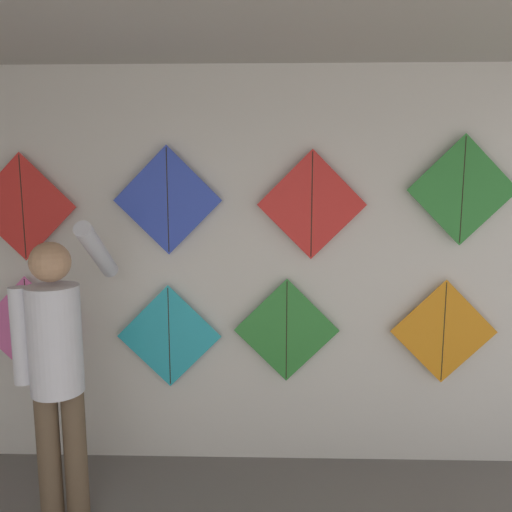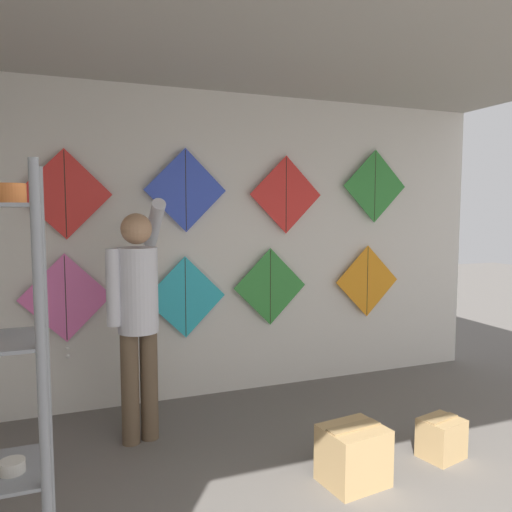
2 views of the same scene
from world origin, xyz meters
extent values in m
cube|color=silver|center=(0.00, 3.85, 1.40)|extent=(5.52, 0.06, 2.80)
cube|color=#A8A399|center=(0.00, 1.91, 2.82)|extent=(5.52, 4.62, 0.04)
cylinder|color=slate|center=(-1.49, 1.00, 0.94)|extent=(0.03, 0.03, 1.88)
cylinder|color=slate|center=(-1.49, 1.32, 0.94)|extent=(0.03, 0.03, 1.88)
cylinder|color=#B2ADA3|center=(-1.59, 1.13, 0.89)|extent=(0.08, 0.08, 0.04)
cylinder|color=orange|center=(-1.56, 1.18, 1.78)|extent=(0.09, 0.09, 0.06)
cylinder|color=brown|center=(-0.99, 3.06, 0.42)|extent=(0.13, 0.13, 0.83)
cylinder|color=brown|center=(-0.85, 3.09, 0.42)|extent=(0.13, 0.13, 0.83)
cylinder|color=silver|center=(-0.92, 3.08, 1.15)|extent=(0.29, 0.29, 0.62)
sphere|color=tan|center=(-0.92, 3.08, 1.59)|extent=(0.23, 0.23, 0.23)
cylinder|color=silver|center=(-1.09, 3.04, 1.18)|extent=(0.10, 0.10, 0.56)
cylinder|color=silver|center=(-0.74, 3.34, 1.62)|extent=(0.10, 0.51, 0.40)
cube|color=tan|center=(0.25, 2.00, 0.18)|extent=(0.42, 0.37, 0.36)
cube|color=#A08052|center=(0.25, 2.00, 0.37)|extent=(0.37, 0.14, 0.01)
cube|color=tan|center=(1.01, 2.06, 0.14)|extent=(0.32, 0.29, 0.27)
cube|color=#A08052|center=(1.01, 2.06, 0.28)|extent=(0.27, 0.13, 0.01)
cube|color=pink|center=(-1.41, 3.76, 1.01)|extent=(0.74, 0.01, 0.74)
cylinder|color=black|center=(-1.41, 3.75, 1.01)|extent=(0.01, 0.01, 0.70)
sphere|color=white|center=(-1.41, 3.75, 0.59)|extent=(0.04, 0.04, 0.04)
sphere|color=white|center=(-1.41, 3.75, 0.52)|extent=(0.04, 0.04, 0.04)
cube|color=#28B2C6|center=(-0.41, 3.76, 0.95)|extent=(0.74, 0.01, 0.74)
cylinder|color=black|center=(-0.41, 3.75, 0.95)|extent=(0.01, 0.01, 0.70)
cube|color=#338C38|center=(0.42, 3.76, 1.00)|extent=(0.74, 0.01, 0.74)
cylinder|color=black|center=(0.42, 3.75, 1.00)|extent=(0.01, 0.01, 0.70)
cube|color=orange|center=(1.51, 3.76, 1.00)|extent=(0.74, 0.01, 0.74)
cylinder|color=black|center=(1.51, 3.75, 1.00)|extent=(0.01, 0.01, 0.70)
cube|color=red|center=(-1.39, 3.76, 1.86)|extent=(0.74, 0.01, 0.74)
cylinder|color=black|center=(-1.39, 3.75, 1.86)|extent=(0.01, 0.01, 0.70)
cube|color=blue|center=(-0.39, 3.76, 1.90)|extent=(0.74, 0.01, 0.74)
cylinder|color=black|center=(-0.39, 3.75, 1.90)|extent=(0.01, 0.01, 0.70)
cube|color=red|center=(0.58, 3.76, 1.88)|extent=(0.74, 0.01, 0.74)
cylinder|color=black|center=(0.58, 3.75, 1.88)|extent=(0.01, 0.01, 0.70)
cube|color=#338C38|center=(1.58, 3.76, 1.97)|extent=(0.74, 0.01, 0.74)
cylinder|color=black|center=(1.58, 3.75, 1.97)|extent=(0.01, 0.01, 0.70)
camera|label=1|loc=(0.29, 0.39, 2.05)|focal=35.00mm
camera|label=2|loc=(-1.41, -0.60, 1.72)|focal=35.00mm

